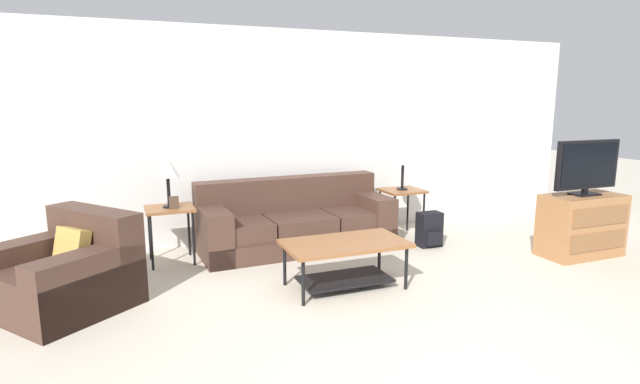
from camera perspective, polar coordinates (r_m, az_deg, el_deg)
ground_plane at (r=3.50m, az=17.47°, el=-20.09°), size 24.00×24.00×0.00m
wall_back at (r=6.37m, az=-3.66°, el=6.47°), size 8.79×0.06×2.60m
couch at (r=5.95m, az=-2.80°, el=-3.57°), size 2.30×0.93×0.82m
armchair at (r=4.81m, az=-27.03°, el=-8.39°), size 1.37×1.38×0.80m
coffee_table at (r=4.71m, az=2.86°, el=-7.04°), size 1.14×0.64×0.45m
side_table_left at (r=5.59m, az=-16.78°, el=-2.40°), size 0.50×0.46×0.61m
side_table_right at (r=6.48m, az=9.34°, el=-0.34°), size 0.50×0.46×0.61m
table_lamp_left at (r=5.51m, az=-17.06°, el=2.61°), size 0.24×0.24×0.55m
table_lamp_right at (r=6.41m, az=9.47°, el=3.99°), size 0.24×0.24×0.55m
tv_console at (r=6.36m, az=27.71°, el=-3.40°), size 0.92×0.47×0.70m
television at (r=6.25m, az=28.23°, el=2.63°), size 0.87×0.20×0.61m
backpack at (r=6.16m, az=12.41°, el=-4.25°), size 0.28×0.26×0.42m
picture_frame at (r=5.50m, az=-16.35°, el=-1.13°), size 0.10×0.04×0.13m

